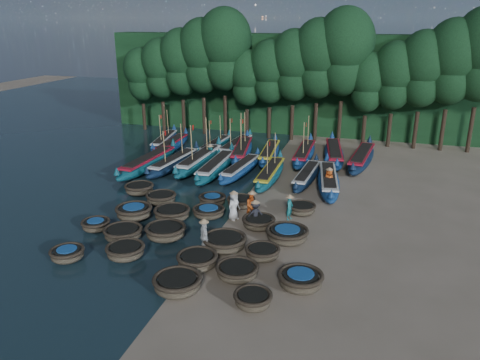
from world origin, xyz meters
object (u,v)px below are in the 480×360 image
(long_boat_9, at_px, (164,141))
(long_boat_11, at_px, (215,146))
(long_boat_7, at_px, (307,176))
(long_boat_16, at_px, (334,154))
(coracle_9, at_px, (300,280))
(fisherman_0, at_px, (234,205))
(coracle_4, at_px, (253,299))
(coracle_16, at_px, (172,213))
(fisherman_4, at_px, (204,236))
(coracle_18, at_px, (259,222))
(coracle_6, at_px, (125,251))
(coracle_24, at_px, (301,209))
(fisherman_5, at_px, (211,154))
(coracle_17, at_px, (209,212))
(long_boat_1, at_px, (148,162))
(long_boat_4, at_px, (216,167))
(long_boat_8, at_px, (328,181))
(long_boat_12, at_px, (236,146))
(long_boat_13, at_px, (242,151))
(coracle_13, at_px, (225,242))
(fisherman_3, at_px, (255,213))
(fisherman_6, at_px, (329,179))
(long_boat_2, at_px, (174,162))
(coracle_12, at_px, (166,231))
(long_boat_5, at_px, (241,169))
(coracle_19, at_px, (287,234))
(long_boat_10, at_px, (172,145))
(coracle_10, at_px, (96,225))
(coracle_22, at_px, (212,199))
(long_boat_3, at_px, (200,160))
(fisherman_1, at_px, (290,206))
(coracle_15, at_px, (134,212))
(coracle_20, at_px, (139,189))
(long_boat_15, at_px, (304,154))
(coracle_8, at_px, (237,271))
(long_boat_14, at_px, (269,153))
(coracle_7, at_px, (197,260))
(coracle_14, at_px, (263,252))
(coracle_5, at_px, (67,254))
(coracle_3, at_px, (177,283))
(coracle_21, at_px, (161,198))

(long_boat_9, xyz_separation_m, long_boat_11, (5.13, -0.18, -0.03))
(long_boat_7, relative_size, long_boat_16, 0.82)
(coracle_9, height_order, fisherman_0, fisherman_0)
(coracle_4, relative_size, coracle_16, 0.71)
(fisherman_4, bearing_deg, coracle_18, -65.32)
(coracle_6, relative_size, coracle_18, 1.05)
(coracle_24, height_order, fisherman_5, fisherman_5)
(coracle_17, height_order, long_boat_1, long_boat_1)
(long_boat_4, relative_size, long_boat_16, 0.97)
(long_boat_8, relative_size, long_boat_12, 1.08)
(coracle_9, bearing_deg, long_boat_13, 113.27)
(coracle_13, xyz_separation_m, long_boat_11, (-6.82, 18.09, 0.04))
(long_boat_7, bearing_deg, long_boat_9, 159.76)
(coracle_16, relative_size, fisherman_3, 1.44)
(coracle_13, distance_m, long_boat_9, 21.83)
(coracle_16, bearing_deg, long_boat_1, 124.56)
(fisherman_6, bearing_deg, coracle_9, -61.86)
(long_boat_2, bearing_deg, coracle_12, -62.03)
(long_boat_5, bearing_deg, coracle_19, -54.65)
(long_boat_10, bearing_deg, fisherman_4, -63.06)
(long_boat_13, bearing_deg, coracle_16, -100.65)
(coracle_10, bearing_deg, fisherman_6, 40.15)
(coracle_16, bearing_deg, coracle_17, 26.92)
(long_boat_1, bearing_deg, coracle_4, -47.71)
(coracle_22, height_order, long_boat_3, long_boat_3)
(fisherman_1, bearing_deg, fisherman_0, 123.85)
(coracle_4, bearing_deg, long_boat_3, 117.47)
(coracle_15, distance_m, coracle_19, 9.41)
(coracle_20, bearing_deg, coracle_24, -1.53)
(coracle_9, relative_size, long_boat_12, 0.30)
(coracle_4, bearing_deg, long_boat_8, 84.73)
(long_boat_1, bearing_deg, coracle_18, -33.17)
(long_boat_8, relative_size, long_boat_15, 0.99)
(coracle_8, xyz_separation_m, long_boat_15, (-0.01, 19.90, 0.19))
(coracle_4, height_order, fisherman_4, fisherman_4)
(coracle_24, bearing_deg, long_boat_14, 112.40)
(coracle_6, height_order, long_boat_8, long_boat_8)
(long_boat_7, bearing_deg, coracle_7, -98.91)
(coracle_6, xyz_separation_m, coracle_15, (-1.94, 4.48, 0.07))
(coracle_20, height_order, long_boat_15, long_boat_15)
(fisherman_5, bearing_deg, coracle_6, 13.82)
(coracle_14, height_order, fisherman_4, fisherman_4)
(coracle_5, relative_size, coracle_19, 0.82)
(coracle_3, xyz_separation_m, coracle_21, (-5.21, 9.30, -0.04))
(long_boat_11, distance_m, long_boat_15, 8.29)
(long_boat_16, bearing_deg, coracle_13, -110.27)
(coracle_5, distance_m, long_boat_10, 20.59)
(long_boat_11, distance_m, long_boat_16, 10.68)
(fisherman_0, bearing_deg, coracle_16, 135.15)
(coracle_13, bearing_deg, long_boat_11, 110.66)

